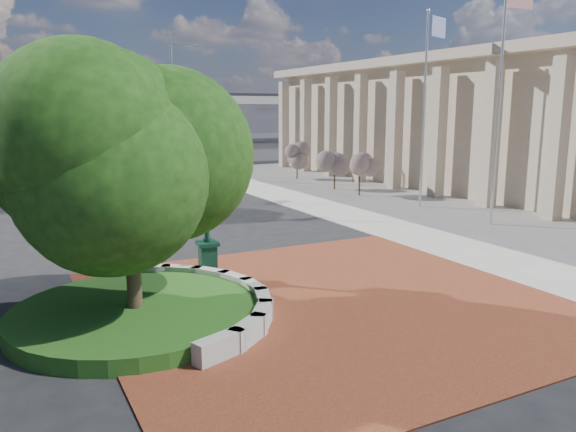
{
  "coord_description": "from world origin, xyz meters",
  "views": [
    {
      "loc": [
        -7.75,
        -13.51,
        5.22
      ],
      "look_at": [
        0.06,
        1.5,
        1.99
      ],
      "focal_mm": 35.0,
      "sensor_mm": 36.0,
      "label": 1
    }
  ],
  "objects_px": {
    "post_clock": "(206,205)",
    "street_lamp_near": "(176,100)",
    "street_lamp_far": "(66,109)",
    "flagpole_b": "(424,109)",
    "parked_car": "(139,156)",
    "flagpole_a": "(499,100)"
  },
  "relations": [
    {
      "from": "post_clock",
      "to": "street_lamp_near",
      "type": "xyz_separation_m",
      "value": [
        6.68,
        25.5,
        3.46
      ]
    },
    {
      "from": "flagpole_b",
      "to": "street_lamp_far",
      "type": "xyz_separation_m",
      "value": [
        -14.05,
        32.75,
        0.01
      ]
    },
    {
      "from": "parked_car",
      "to": "street_lamp_near",
      "type": "distance_m",
      "value": 12.95
    },
    {
      "from": "parked_car",
      "to": "flagpole_a",
      "type": "relative_size",
      "value": 0.44
    },
    {
      "from": "post_clock",
      "to": "street_lamp_near",
      "type": "height_order",
      "value": "street_lamp_near"
    },
    {
      "from": "parked_car",
      "to": "flagpole_a",
      "type": "height_order",
      "value": "flagpole_a"
    },
    {
      "from": "flagpole_b",
      "to": "street_lamp_far",
      "type": "bearing_deg",
      "value": 113.21
    },
    {
      "from": "flagpole_a",
      "to": "street_lamp_near",
      "type": "distance_m",
      "value": 24.68
    },
    {
      "from": "post_clock",
      "to": "street_lamp_near",
      "type": "bearing_deg",
      "value": 75.32
    },
    {
      "from": "flagpole_b",
      "to": "parked_car",
      "type": "bearing_deg",
      "value": 105.12
    },
    {
      "from": "street_lamp_near",
      "to": "parked_car",
      "type": "bearing_deg",
      "value": 91.36
    },
    {
      "from": "flagpole_a",
      "to": "flagpole_b",
      "type": "height_order",
      "value": "flagpole_a"
    },
    {
      "from": "parked_car",
      "to": "street_lamp_far",
      "type": "bearing_deg",
      "value": -179.15
    },
    {
      "from": "post_clock",
      "to": "flagpole_b",
      "type": "xyz_separation_m",
      "value": [
        14.56,
        7.21,
        2.86
      ]
    },
    {
      "from": "post_clock",
      "to": "parked_car",
      "type": "relative_size",
      "value": 0.89
    },
    {
      "from": "street_lamp_near",
      "to": "street_lamp_far",
      "type": "xyz_separation_m",
      "value": [
        -6.17,
        14.46,
        -0.59
      ]
    },
    {
      "from": "flagpole_a",
      "to": "street_lamp_near",
      "type": "height_order",
      "value": "flagpole_a"
    },
    {
      "from": "parked_car",
      "to": "flagpole_b",
      "type": "height_order",
      "value": "flagpole_b"
    },
    {
      "from": "street_lamp_near",
      "to": "street_lamp_far",
      "type": "distance_m",
      "value": 15.74
    },
    {
      "from": "street_lamp_near",
      "to": "flagpole_b",
      "type": "bearing_deg",
      "value": -66.69
    },
    {
      "from": "street_lamp_far",
      "to": "post_clock",
      "type": "bearing_deg",
      "value": -90.74
    },
    {
      "from": "flagpole_b",
      "to": "street_lamp_far",
      "type": "distance_m",
      "value": 35.64
    }
  ]
}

